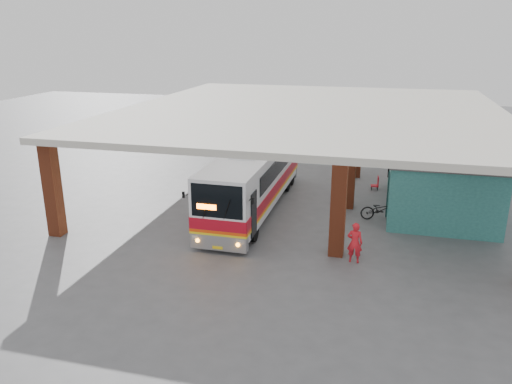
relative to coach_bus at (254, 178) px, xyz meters
The scene contains 8 objects.
ground 2.84m from the coach_bus, 41.46° to the right, with size 90.00×90.00×0.00m, color #515154.
brick_columns 4.72m from the coach_bus, 48.01° to the left, with size 20.10×21.60×4.35m.
canopy_roof 6.13m from the coach_bus, 66.09° to the left, with size 21.00×23.00×0.30m, color beige.
shop_building 9.54m from the coach_bus, 15.13° to the left, with size 5.20×8.20×3.11m.
coach_bus is the anchor object (origin of this frame).
motorcycle 6.52m from the coach_bus, ahead, with size 0.69×1.97×1.04m, color black.
pedestrian 7.49m from the coach_bus, 42.63° to the right, with size 0.62×0.40×1.69m, color red.
red_chair 7.97m from the coach_bus, 39.45° to the left, with size 0.47×0.47×0.80m.
Camera 1 is at (4.53, -22.12, 8.86)m, focal length 35.00 mm.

